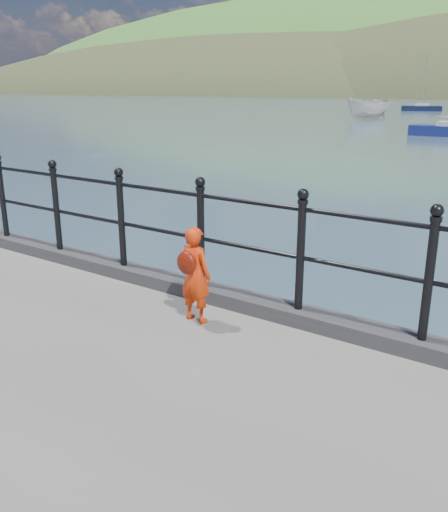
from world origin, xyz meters
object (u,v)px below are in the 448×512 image
Objects in this scene: railing at (248,233)px; launch_white at (368,109)px; child at (195,274)px; sailboat_left at (422,109)px.

launch_white is at bearing 109.30° from railing.
railing is at bearing -44.88° from launch_white.
railing is 0.69m from child.
child is 79.19m from sailboat_left.
launch_white is at bearing -101.70° from sailboat_left.
sailboat_left reaches higher than child.
sailboat_left is (-19.22, 76.81, -1.16)m from child.
sailboat_left is at bearing -75.00° from child.
railing is 54.99m from launch_white.
railing is 18.68× the size of child.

